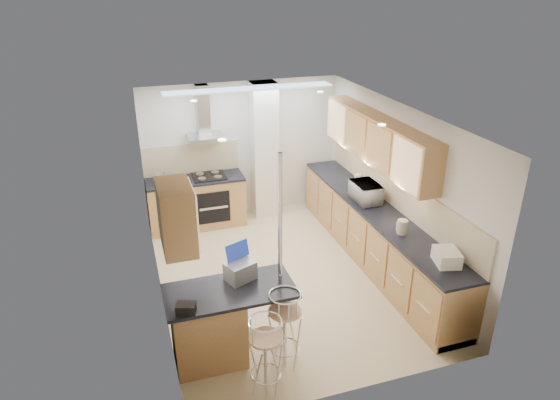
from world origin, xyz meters
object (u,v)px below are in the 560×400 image
object	(u,v)px
laptop	(240,271)
bar_stool_end	(285,329)
bar_stool_near	(266,356)
bread_bin	(447,257)
microwave	(366,192)

from	to	relation	value
laptop	bar_stool_end	size ratio (longest dim) A/B	0.33
laptop	bar_stool_near	bearing A→B (deg)	-108.33
bar_stool_near	laptop	bearing A→B (deg)	102.12
bar_stool_end	bread_bin	distance (m)	2.18
laptop	bar_stool_end	bearing A→B (deg)	-73.41
bar_stool_end	laptop	bearing A→B (deg)	44.88
bar_stool_end	bread_bin	bearing A→B (deg)	-82.80
bar_stool_near	bread_bin	world-z (taller)	bread_bin
bread_bin	laptop	bearing A→B (deg)	-174.83
laptop	bar_stool_end	world-z (taller)	laptop
microwave	bar_stool_end	world-z (taller)	microwave
bar_stool_near	bar_stool_end	bearing A→B (deg)	53.23
bar_stool_near	bread_bin	xyz separation A→B (m)	(2.44, 0.39, 0.54)
microwave	bread_bin	xyz separation A→B (m)	(0.09, -1.99, -0.06)
microwave	bar_stool_end	xyz separation A→B (m)	(-2.02, -2.05, -0.58)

